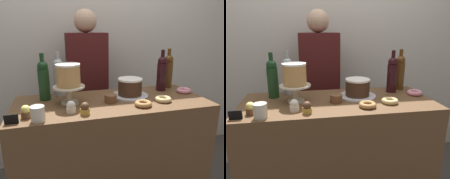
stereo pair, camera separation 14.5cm
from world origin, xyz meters
The scene contains 20 objects.
back_wall centered at (0.00, 0.85, 1.30)m, with size 6.00×0.05×2.60m.
display_counter centered at (0.00, 0.00, 0.48)m, with size 1.32×0.56×0.95m.
cake_stand_pedestal centered at (-0.29, 0.02, 1.03)m, with size 0.21×0.21×0.12m.
white_layer_cake centered at (-0.29, 0.02, 1.15)m, with size 0.16×0.16×0.15m.
silver_serving_platter centered at (0.16, 0.07, 0.96)m, with size 0.27×0.27×0.01m.
chocolate_round_cake centered at (0.16, 0.07, 1.03)m, with size 0.18×0.18×0.12m.
wine_bottle_dark_red centered at (0.45, 0.14, 1.10)m, with size 0.08×0.08×0.33m.
wine_bottle_green centered at (-0.45, 0.15, 1.10)m, with size 0.08×0.08×0.33m.
wine_bottle_clear centered at (-0.34, 0.23, 1.10)m, with size 0.08×0.08×0.33m.
wine_bottle_amber centered at (0.55, 0.22, 1.10)m, with size 0.08×0.08×0.33m.
cupcake_lemon centered at (-0.54, -0.15, 0.99)m, with size 0.06×0.06×0.07m.
cupcake_chocolate centered at (-0.22, -0.19, 0.99)m, with size 0.06×0.06×0.07m.
cupcake_vanilla centered at (-0.29, -0.15, 0.99)m, with size 0.06×0.06×0.07m.
donut_maple centered at (0.17, -0.16, 0.97)m, with size 0.11×0.11×0.03m.
donut_glazed centered at (0.33, -0.11, 0.97)m, with size 0.11×0.11×0.03m.
donut_pink centered at (0.59, 0.04, 0.97)m, with size 0.11×0.11×0.03m.
cookie_stack centered at (-0.02, -0.03, 0.98)m, with size 0.08×0.08×0.05m.
price_sign_chalkboard centered at (-0.61, -0.22, 0.98)m, with size 0.07×0.01×0.05m.
coffee_cup_ceramic centered at (-0.48, -0.22, 1.00)m, with size 0.08×0.08×0.08m.
barista_figure centered at (-0.08, 0.58, 0.84)m, with size 0.36×0.22×1.60m.
Camera 2 is at (-0.23, -1.38, 1.44)m, focal length 33.98 mm.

